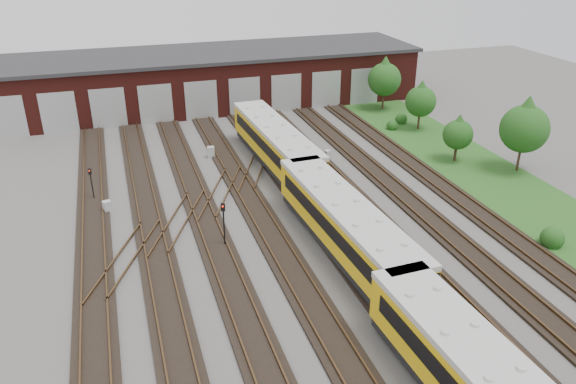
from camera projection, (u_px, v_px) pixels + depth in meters
name	position (u px, v px, depth m)	size (l,w,h in m)	color
ground	(329.00, 278.00, 35.07)	(120.00, 120.00, 0.00)	#454340
track_network	(323.00, 272.00, 35.48)	(30.40, 70.00, 0.33)	black
maintenance_shed	(209.00, 78.00, 68.05)	(51.00, 12.50, 6.35)	#4E1713
grass_verge	(490.00, 178.00, 48.90)	(8.00, 55.00, 0.05)	#244E1A
metro_train	(345.00, 226.00, 36.76)	(3.77, 48.92, 3.47)	black
signal_mast_0	(91.00, 180.00, 44.32)	(0.27, 0.25, 2.71)	black
signal_mast_1	(224.00, 219.00, 37.66)	(0.32, 0.30, 3.28)	black
signal_mast_2	(312.00, 188.00, 42.90)	(0.26, 0.24, 2.80)	black
signal_mast_3	(299.00, 151.00, 49.07)	(0.28, 0.26, 3.27)	black
relay_cabinet_0	(107.00, 207.00, 42.87)	(0.58, 0.48, 0.96)	#AFB3B5
relay_cabinet_1	(211.00, 152.00, 53.06)	(0.64, 0.53, 1.07)	#AFB3B5
relay_cabinet_2	(285.00, 180.00, 47.53)	(0.54, 0.45, 0.90)	#AFB3B5
relay_cabinet_3	(327.00, 155.00, 52.55)	(0.56, 0.47, 0.94)	#AFB3B5
relay_cabinet_4	(281.00, 141.00, 56.10)	(0.55, 0.45, 0.91)	#AFB3B5
tree_0	(385.00, 75.00, 65.40)	(3.86, 3.86, 6.39)	#382519
tree_1	(421.00, 98.00, 59.22)	(3.25, 3.25, 5.39)	#382519
tree_2	(525.00, 123.00, 48.48)	(4.19, 4.19, 6.95)	#382519
tree_3	(458.00, 131.00, 51.25)	(2.75, 2.75, 4.56)	#382519
bush_0	(553.00, 235.00, 38.30)	(1.62, 1.62, 1.62)	#1B4413
bush_1	(392.00, 124.00, 60.35)	(1.20, 1.20, 1.20)	#1B4413
bush_2	(401.00, 117.00, 62.24)	(1.33, 1.33, 1.33)	#1B4413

